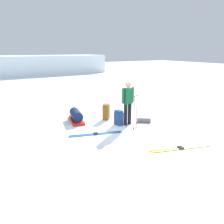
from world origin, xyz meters
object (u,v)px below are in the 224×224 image
Objects in this scene: ski_pair_far at (96,134)px; ski_poles_planted_near at (135,111)px; backpack_large_dark at (119,118)px; backpack_bright at (106,112)px; gear_sled at (76,116)px; skier_standing at (128,101)px; ski_pair_near at (180,148)px; sleeping_mat_rolled at (144,120)px.

ski_poles_planted_near is at bearing -11.76° from ski_pair_far.
backpack_large_dark is at bearing 108.86° from ski_poles_planted_near.
gear_sled is (-1.18, 0.40, -0.10)m from backpack_bright.
skier_standing is 2.91× the size of backpack_large_dark.
backpack_large_dark reaches higher than gear_sled.
ski_pair_near is 2.46m from sleeping_mat_rolled.
gear_sled reaches higher than ski_pair_near.
backpack_bright reaches higher than ski_pair_far.
gear_sled is at bearing 136.04° from backpack_large_dark.
backpack_large_dark is 0.45× the size of ski_poles_planted_near.
ski_pair_far is 3.12× the size of backpack_large_dark.
skier_standing is 1.23m from backpack_bright.
skier_standing reaches higher than ski_pair_near.
skier_standing is 1.29× the size of gear_sled.
ski_pair_near is 1.05× the size of ski_pair_far.
ski_poles_planted_near reaches higher than ski_pair_far.
skier_standing is 1.13m from sleeping_mat_rolled.
ski_poles_planted_near is 2.54m from gear_sled.
gear_sled is (-1.78, 3.91, 0.21)m from ski_pair_near.
ski_poles_planted_near is 2.35× the size of sleeping_mat_rolled.
backpack_bright is at bearing 96.41° from backpack_large_dark.
skier_standing is 0.64m from ski_poles_planted_near.
gear_sled reaches higher than ski_pair_far.
gear_sled is at bearing 139.32° from skier_standing.
ski_pair_near is 2.09m from ski_poles_planted_near.
backpack_bright reaches higher than ski_pair_near.
skier_standing is 2.23m from gear_sled.
backpack_bright reaches higher than backpack_large_dark.
backpack_large_dark reaches higher than sleeping_mat_rolled.
gear_sled is (-1.53, 1.96, -0.49)m from ski_poles_planted_near.
backpack_bright is 1.25m from gear_sled.
sleeping_mat_rolled is at bearing 77.63° from ski_pair_near.
ski_poles_planted_near reaches higher than ski_pair_near.
skier_standing is at bearing -40.68° from gear_sled.
ski_pair_far is 2.25m from sleeping_mat_rolled.
ski_pair_far is at bearing -160.27° from backpack_large_dark.
ski_pair_far is 3.31× the size of sleeping_mat_rolled.
ski_pair_far is at bearing -169.18° from skier_standing.
backpack_large_dark is at bearing -43.96° from gear_sled.
ski_pair_near is 3.47× the size of sleeping_mat_rolled.
ski_poles_planted_near is at bearing 97.52° from ski_pair_near.
sleeping_mat_rolled is at bearing 30.37° from ski_poles_planted_near.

